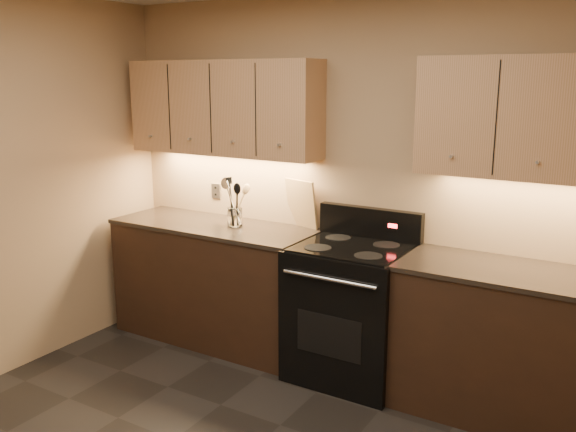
% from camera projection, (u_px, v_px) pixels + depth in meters
% --- Properties ---
extents(wall_back, '(4.00, 0.04, 2.60)m').
position_uv_depth(wall_back, '(363.00, 183.00, 4.27)').
color(wall_back, tan).
rests_on(wall_back, ground).
extents(counter_left, '(1.62, 0.62, 0.93)m').
position_uv_depth(counter_left, '(215.00, 282.00, 4.76)').
color(counter_left, black).
rests_on(counter_left, ground).
extents(counter_right, '(1.46, 0.62, 0.93)m').
position_uv_depth(counter_right, '(521.00, 347.00, 3.61)').
color(counter_right, black).
rests_on(counter_right, ground).
extents(stove, '(0.76, 0.68, 1.14)m').
position_uv_depth(stove, '(351.00, 310.00, 4.15)').
color(stove, black).
rests_on(stove, ground).
extents(upper_cab_left, '(1.60, 0.30, 0.70)m').
position_uv_depth(upper_cab_left, '(223.00, 108.00, 4.59)').
color(upper_cab_left, tan).
rests_on(upper_cab_left, wall_back).
extents(upper_cab_right, '(1.44, 0.30, 0.70)m').
position_uv_depth(upper_cab_right, '(546.00, 118.00, 3.44)').
color(upper_cab_right, tan).
rests_on(upper_cab_right, wall_back).
extents(outlet_plate, '(0.08, 0.01, 0.12)m').
position_uv_depth(outlet_plate, '(216.00, 191.00, 4.96)').
color(outlet_plate, '#B2B5BA').
rests_on(outlet_plate, wall_back).
extents(utensil_crock, '(0.13, 0.13, 0.14)m').
position_uv_depth(utensil_crock, '(235.00, 218.00, 4.57)').
color(utensil_crock, white).
rests_on(utensil_crock, counter_left).
extents(cutting_board, '(0.29, 0.15, 0.36)m').
position_uv_depth(cutting_board, '(301.00, 204.00, 4.53)').
color(cutting_board, tan).
rests_on(cutting_board, counter_left).
extents(wooden_spoon, '(0.15, 0.16, 0.32)m').
position_uv_depth(wooden_spoon, '(232.00, 203.00, 4.57)').
color(wooden_spoon, tan).
rests_on(wooden_spoon, utensil_crock).
extents(black_spoon, '(0.11, 0.11, 0.33)m').
position_uv_depth(black_spoon, '(236.00, 203.00, 4.57)').
color(black_spoon, black).
rests_on(black_spoon, utensil_crock).
extents(black_turner, '(0.17, 0.15, 0.39)m').
position_uv_depth(black_turner, '(233.00, 201.00, 4.52)').
color(black_turner, black).
rests_on(black_turner, utensil_crock).
extents(steel_spatula, '(0.19, 0.13, 0.37)m').
position_uv_depth(steel_spatula, '(238.00, 202.00, 4.53)').
color(steel_spatula, silver).
rests_on(steel_spatula, utensil_crock).
extents(steel_skimmer, '(0.26, 0.15, 0.37)m').
position_uv_depth(steel_skimmer, '(239.00, 201.00, 4.52)').
color(steel_skimmer, silver).
rests_on(steel_skimmer, utensil_crock).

